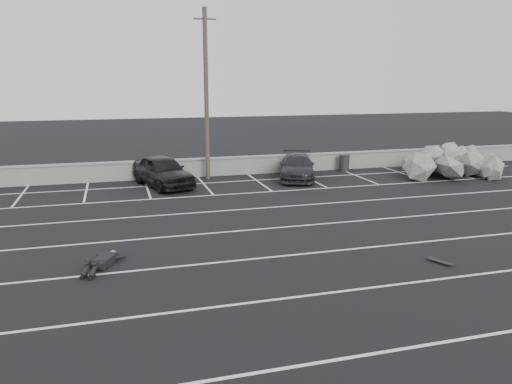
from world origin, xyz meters
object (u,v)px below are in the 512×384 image
object	(u,v)px
trash_bin	(344,163)
person	(105,256)
utility_pole	(206,95)
riprap_pile	(446,164)
car_left	(163,171)
car_right	(297,167)
skateboard	(440,262)

from	to	relation	value
trash_bin	person	size ratio (longest dim) A/B	0.38
utility_pole	riprap_pile	size ratio (longest dim) A/B	1.45
car_left	car_right	bearing A→B (deg)	-18.16
trash_bin	person	xyz separation A→B (m)	(-13.93, -12.46, -0.26)
car_left	car_right	xyz separation A→B (m)	(7.49, -0.03, -0.13)
trash_bin	car_left	bearing A→B (deg)	-172.58
car_right	riprap_pile	xyz separation A→B (m)	(8.72, -1.48, -0.03)
car_right	trash_bin	distance (m)	3.93
car_right	riprap_pile	world-z (taller)	riprap_pile
car_right	utility_pole	world-z (taller)	utility_pole
riprap_pile	person	world-z (taller)	riprap_pile
car_left	person	world-z (taller)	car_left
riprap_pile	skateboard	size ratio (longest dim) A/B	9.41
car_left	utility_pole	xyz separation A→B (m)	(2.65, 1.37, 3.86)
utility_pole	riprap_pile	world-z (taller)	utility_pole
utility_pole	riprap_pile	bearing A→B (deg)	-11.97
car_left	skateboard	distance (m)	15.48
car_right	car_left	bearing A→B (deg)	-160.38
utility_pole	person	bearing A→B (deg)	-113.81
person	skateboard	world-z (taller)	person
car_right	trash_bin	world-z (taller)	car_right
trash_bin	riprap_pile	bearing A→B (deg)	-30.16
car_left	car_right	size ratio (longest dim) A/B	1.02
person	skateboard	xyz separation A→B (m)	(9.82, -2.77, -0.18)
car_right	person	world-z (taller)	car_right
car_left	trash_bin	xyz separation A→B (m)	(11.12, 1.45, -0.30)
riprap_pile	utility_pole	bearing A→B (deg)	168.03
car_left	riprap_pile	distance (m)	16.28
riprap_pile	person	distance (m)	21.26
trash_bin	car_right	bearing A→B (deg)	-157.81
riprap_pile	car_right	bearing A→B (deg)	170.39
car_left	person	distance (m)	11.37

